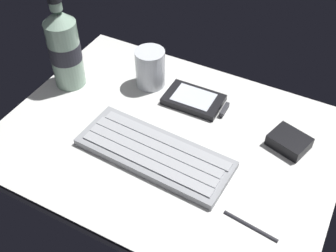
{
  "coord_description": "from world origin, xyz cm",
  "views": [
    {
      "loc": [
        26.05,
        -49.51,
        58.62
      ],
      "look_at": [
        0.0,
        0.0,
        3.0
      ],
      "focal_mm": 44.82,
      "sensor_mm": 36.0,
      "label": 1
    }
  ],
  "objects_px": {
    "keyboard": "(156,154)",
    "stylus_pen": "(251,225)",
    "handheld_device": "(196,100)",
    "water_bottle": "(64,48)",
    "charger_block": "(289,142)",
    "juice_cup": "(150,69)"
  },
  "relations": [
    {
      "from": "keyboard",
      "to": "stylus_pen",
      "type": "distance_m",
      "value": 0.21
    },
    {
      "from": "charger_block",
      "to": "stylus_pen",
      "type": "distance_m",
      "value": 0.2
    },
    {
      "from": "keyboard",
      "to": "handheld_device",
      "type": "xyz_separation_m",
      "value": [
        0.0,
        0.17,
        -0.0
      ]
    },
    {
      "from": "keyboard",
      "to": "charger_block",
      "type": "bearing_deg",
      "value": 33.79
    },
    {
      "from": "keyboard",
      "to": "juice_cup",
      "type": "height_order",
      "value": "juice_cup"
    },
    {
      "from": "handheld_device",
      "to": "juice_cup",
      "type": "height_order",
      "value": "juice_cup"
    },
    {
      "from": "keyboard",
      "to": "stylus_pen",
      "type": "bearing_deg",
      "value": -16.35
    },
    {
      "from": "keyboard",
      "to": "charger_block",
      "type": "relative_size",
      "value": 4.22
    },
    {
      "from": "handheld_device",
      "to": "water_bottle",
      "type": "bearing_deg",
      "value": -166.45
    },
    {
      "from": "handheld_device",
      "to": "keyboard",
      "type": "bearing_deg",
      "value": -90.82
    },
    {
      "from": "handheld_device",
      "to": "stylus_pen",
      "type": "xyz_separation_m",
      "value": [
        0.2,
        -0.23,
        -0.0
      ]
    },
    {
      "from": "handheld_device",
      "to": "juice_cup",
      "type": "relative_size",
      "value": 1.51
    },
    {
      "from": "juice_cup",
      "to": "charger_block",
      "type": "xyz_separation_m",
      "value": [
        0.32,
        -0.04,
        -0.03
      ]
    },
    {
      "from": "handheld_device",
      "to": "stylus_pen",
      "type": "relative_size",
      "value": 1.35
    },
    {
      "from": "water_bottle",
      "to": "stylus_pen",
      "type": "relative_size",
      "value": 2.19
    },
    {
      "from": "handheld_device",
      "to": "charger_block",
      "type": "bearing_deg",
      "value": -8.28
    },
    {
      "from": "keyboard",
      "to": "stylus_pen",
      "type": "xyz_separation_m",
      "value": [
        0.2,
        -0.06,
        -0.0
      ]
    },
    {
      "from": "handheld_device",
      "to": "charger_block",
      "type": "height_order",
      "value": "charger_block"
    },
    {
      "from": "juice_cup",
      "to": "water_bottle",
      "type": "bearing_deg",
      "value": -153.79
    },
    {
      "from": "charger_block",
      "to": "keyboard",
      "type": "bearing_deg",
      "value": -146.21
    },
    {
      "from": "keyboard",
      "to": "juice_cup",
      "type": "bearing_deg",
      "value": 122.18
    },
    {
      "from": "handheld_device",
      "to": "charger_block",
      "type": "xyz_separation_m",
      "value": [
        0.21,
        -0.03,
        0.0
      ]
    }
  ]
}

